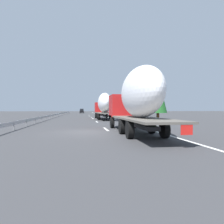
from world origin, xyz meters
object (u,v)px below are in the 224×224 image
at_px(car_blue_sedan, 82,111).
at_px(truck_trailing, 136,98).
at_px(truck_lead, 104,105).
at_px(road_sign, 106,107).
at_px(car_black_suv, 82,111).

bearing_deg(car_blue_sedan, truck_trailing, -177.57).
distance_m(truck_lead, road_sign, 21.94).
bearing_deg(car_black_suv, car_blue_sedan, -0.14).
xyz_separation_m(truck_lead, truck_trailing, (-21.85, -0.00, 0.03)).
relative_size(car_blue_sedan, road_sign, 1.26).
relative_size(truck_lead, road_sign, 4.25).
distance_m(truck_lead, truck_trailing, 21.85).
relative_size(car_black_suv, car_blue_sedan, 1.01).
bearing_deg(car_black_suv, road_sign, -168.45).
height_order(truck_lead, car_blue_sedan, truck_lead).
height_order(car_black_suv, road_sign, road_sign).
bearing_deg(truck_trailing, road_sign, -4.07).
xyz_separation_m(truck_trailing, car_black_suv, (76.97, 3.73, -1.62)).
bearing_deg(car_blue_sedan, road_sign, -171.13).
bearing_deg(road_sign, car_blue_sedan, 8.87).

